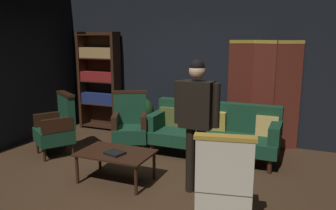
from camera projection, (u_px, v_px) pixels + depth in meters
ground_plane at (145, 185)px, 4.54m from camera, size 10.00×10.00×0.00m
back_wall at (201, 66)px, 6.47m from camera, size 7.20×0.10×2.80m
side_wall_left at (7, 69)px, 5.93m from camera, size 0.10×3.60×2.80m
folding_screen at (263, 93)px, 5.93m from camera, size 1.24×0.26×1.90m
bookshelf at (100, 79)px, 7.12m from camera, size 0.90×0.32×2.05m
velvet_couch at (214, 130)px, 5.56m from camera, size 2.12×0.78×0.88m
coffee_table at (116, 155)px, 4.60m from camera, size 1.00×0.64×0.42m
armchair_gilt_accent at (224, 182)px, 3.49m from camera, size 0.68×0.68×1.04m
armchair_wing_left at (57, 126)px, 5.64m from camera, size 0.80×0.80×1.04m
armchair_wing_right at (130, 124)px, 5.77m from camera, size 0.77×0.77×1.04m
standing_figure at (196, 115)px, 4.14m from camera, size 0.59×0.24×1.70m
potted_plant at (141, 114)px, 6.59m from camera, size 0.51×0.51×0.80m
book_black_cloth at (115, 153)px, 4.50m from camera, size 0.29×0.25×0.03m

